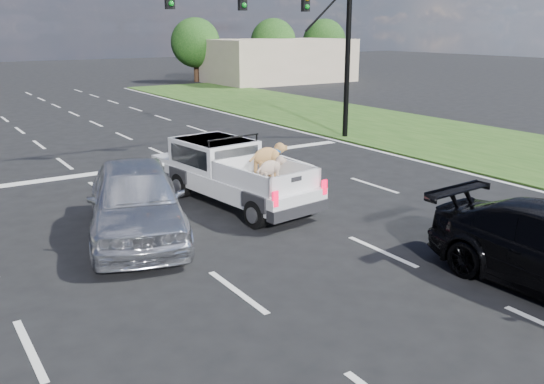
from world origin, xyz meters
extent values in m
plane|color=black|center=(0.00, 0.00, 0.00)|extent=(160.00, 160.00, 0.00)
cube|color=silver|center=(-1.75, 6.00, 0.01)|extent=(0.12, 60.00, 0.01)
cube|color=silver|center=(1.75, 6.00, 0.01)|extent=(0.12, 60.00, 0.01)
cube|color=silver|center=(5.25, 6.00, 0.01)|extent=(0.12, 60.00, 0.01)
cube|color=silver|center=(8.80, 6.00, 0.01)|extent=(0.15, 60.00, 0.01)
cube|color=silver|center=(0.00, 10.00, 0.01)|extent=(17.00, 0.45, 0.01)
cube|color=#214615|center=(13.00, 6.00, 0.03)|extent=(8.00, 60.00, 0.06)
cylinder|color=black|center=(9.60, 10.50, 3.50)|extent=(0.22, 0.22, 7.00)
cube|color=#C2AD94|center=(22.00, 34.00, 1.80)|extent=(12.00, 7.00, 3.60)
cylinder|color=#332114|center=(16.00, 38.00, 1.08)|extent=(0.44, 0.44, 2.16)
sphere|color=#11360E|center=(16.00, 38.00, 3.30)|extent=(4.20, 4.20, 4.20)
cylinder|color=#332114|center=(24.00, 38.00, 1.08)|extent=(0.44, 0.44, 2.16)
sphere|color=#11360E|center=(24.00, 38.00, 3.30)|extent=(4.20, 4.20, 4.20)
cylinder|color=#332114|center=(30.00, 38.00, 1.08)|extent=(0.44, 0.44, 2.16)
sphere|color=#11360E|center=(30.00, 38.00, 3.30)|extent=(4.20, 4.20, 4.20)
cylinder|color=black|center=(0.32, 2.69, 0.34)|extent=(0.33, 0.71, 0.69)
cylinder|color=black|center=(1.89, 2.87, 0.34)|extent=(0.33, 0.71, 0.69)
cylinder|color=black|center=(-0.07, 6.01, 0.34)|extent=(0.33, 0.71, 0.69)
cylinder|color=black|center=(1.49, 6.19, 0.34)|extent=(0.33, 0.71, 0.69)
cube|color=silver|center=(0.90, 4.48, 0.60)|extent=(2.27, 4.96, 0.47)
cube|color=silver|center=(0.77, 5.61, 1.22)|extent=(1.90, 2.26, 0.78)
cube|color=black|center=(0.89, 4.59, 1.25)|extent=(1.39, 0.19, 0.56)
cylinder|color=black|center=(0.88, 4.71, 1.79)|extent=(1.62, 0.24, 0.05)
cube|color=black|center=(1.03, 3.43, 0.80)|extent=(1.87, 2.48, 0.05)
cube|color=silver|center=(0.26, 3.34, 1.07)|extent=(0.34, 2.30, 0.47)
cube|color=silver|center=(1.79, 3.52, 1.07)|extent=(0.34, 2.30, 0.47)
cube|color=silver|center=(1.16, 2.32, 1.07)|extent=(1.61, 0.26, 0.47)
cube|color=red|center=(0.42, 2.04, 0.86)|extent=(0.15, 0.07, 0.36)
cube|color=red|center=(1.94, 2.22, 0.86)|extent=(0.15, 0.07, 0.36)
cube|color=black|center=(1.17, 2.20, 0.43)|extent=(1.76, 0.47, 0.27)
imported|color=silver|center=(-2.20, 3.69, 0.86)|extent=(3.44, 5.40, 1.71)
camera|label=1|loc=(-6.36, -8.18, 4.53)|focal=38.00mm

